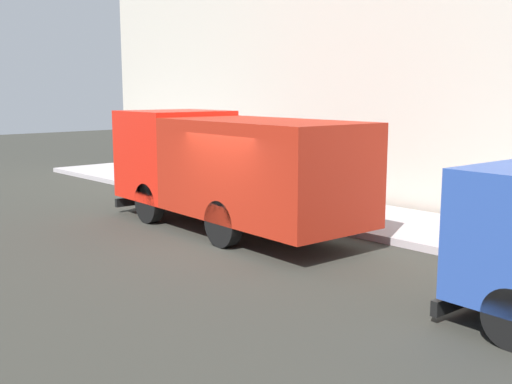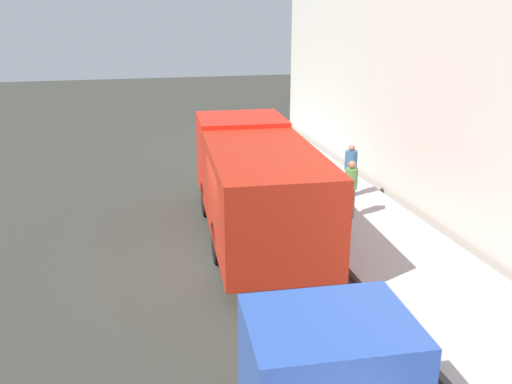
# 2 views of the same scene
# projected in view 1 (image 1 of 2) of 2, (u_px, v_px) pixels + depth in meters

# --- Properties ---
(ground) EXTENTS (80.00, 80.00, 0.00)m
(ground) POSITION_uv_depth(u_px,v_px,m) (220.00, 248.00, 13.51)
(ground) COLOR #303029
(sidewalk) EXTENTS (3.28, 30.00, 0.17)m
(sidewalk) POSITION_uv_depth(u_px,v_px,m) (352.00, 216.00, 16.59)
(sidewalk) COLOR #A8A0A4
(sidewalk) RESTS_ON ground
(building_facade) EXTENTS (0.50, 30.00, 11.22)m
(building_facade) POSITION_uv_depth(u_px,v_px,m) (405.00, 12.00, 17.13)
(building_facade) COLOR #BCB5A7
(building_facade) RESTS_ON ground
(large_utility_truck) EXTENTS (3.01, 7.78, 2.90)m
(large_utility_truck) POSITION_uv_depth(u_px,v_px,m) (229.00, 165.00, 15.05)
(large_utility_truck) COLOR red
(large_utility_truck) RESTS_ON ground
(pedestrian_walking) EXTENTS (0.40, 0.40, 1.73)m
(pedestrian_walking) POSITION_uv_depth(u_px,v_px,m) (273.00, 167.00, 19.23)
(pedestrian_walking) COLOR #513059
(pedestrian_walking) RESTS_ON sidewalk
(pedestrian_standing) EXTENTS (0.45, 0.45, 1.71)m
(pedestrian_standing) POSITION_uv_depth(u_px,v_px,m) (298.00, 175.00, 17.46)
(pedestrian_standing) COLOR brown
(pedestrian_standing) RESTS_ON sidewalk
(traffic_cone_orange) EXTENTS (0.50, 0.50, 0.71)m
(traffic_cone_orange) POSITION_uv_depth(u_px,v_px,m) (209.00, 183.00, 19.53)
(traffic_cone_orange) COLOR orange
(traffic_cone_orange) RESTS_ON sidewalk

